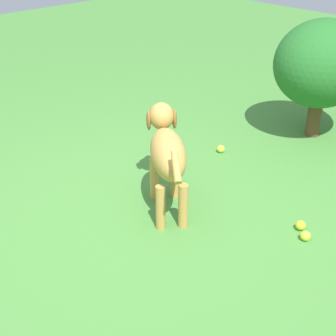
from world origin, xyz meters
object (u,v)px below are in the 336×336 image
object	(u,v)px
tennis_ball_0	(305,236)
tennis_ball_1	(301,225)
dog	(167,151)
tennis_ball_2	(221,149)

from	to	relation	value
tennis_ball_0	tennis_ball_1	size ratio (longest dim) A/B	1.00
tennis_ball_1	tennis_ball_0	bearing A→B (deg)	48.76
dog	tennis_ball_0	world-z (taller)	dog
tennis_ball_1	tennis_ball_2	bearing A→B (deg)	-112.75
dog	tennis_ball_1	distance (m)	1.00
dog	tennis_ball_0	bearing A→B (deg)	-121.43
tennis_ball_0	tennis_ball_1	world-z (taller)	same
dog	tennis_ball_1	bearing A→B (deg)	-115.02
dog	tennis_ball_2	bearing A→B (deg)	-35.95
dog	tennis_ball_2	xyz separation A→B (m)	(-0.91, -0.30, -0.40)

